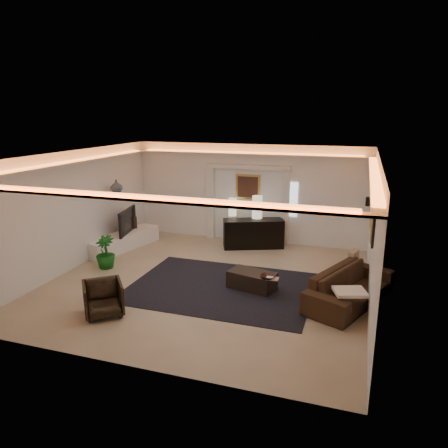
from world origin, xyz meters
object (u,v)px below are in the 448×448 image
(console, at_px, (253,234))
(sofa, at_px, (351,287))
(armchair, at_px, (103,299))
(coffee_table, at_px, (252,280))

(console, height_order, sofa, console)
(armchair, bearing_deg, console, 32.65)
(sofa, relative_size, coffee_table, 2.35)
(sofa, bearing_deg, console, 67.14)
(console, relative_size, sofa, 0.72)
(coffee_table, bearing_deg, armchair, -124.68)
(console, relative_size, coffee_table, 1.69)
(sofa, xyz_separation_m, armchair, (-4.48, -2.03, -0.01))
(sofa, bearing_deg, coffee_table, 111.87)
(console, distance_m, sofa, 4.08)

